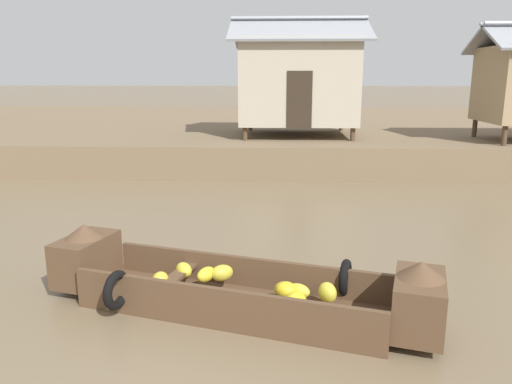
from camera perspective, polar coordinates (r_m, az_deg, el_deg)
The scene contains 4 objects.
ground_plane at distance 12.71m, azimuth -2.48°, elevation -0.87°, with size 300.00×300.00×0.00m, color #726047.
riverbank_strip at distance 24.68m, azimuth 0.03°, elevation 7.21°, with size 160.00×20.00×1.02m, color #756047.
banana_boat at distance 6.76m, azimuth -2.39°, elevation -10.84°, with size 5.34×2.41×0.98m.
stilt_house_left at distance 17.87m, azimuth 4.84°, elevation 12.74°, with size 4.64×4.02×4.05m.
Camera 1 is at (1.11, -2.27, 3.09)m, focal length 34.74 mm.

